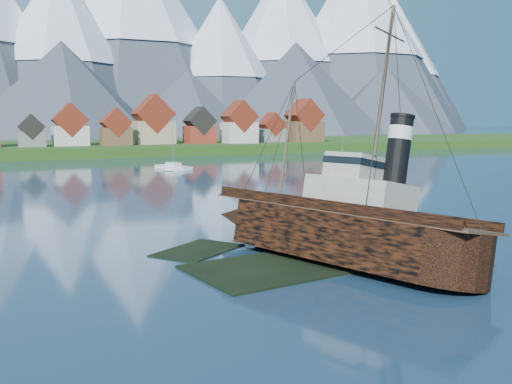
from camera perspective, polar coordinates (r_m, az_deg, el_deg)
name	(u,v)px	position (r m, az deg, el deg)	size (l,w,h in m)	color
ground	(319,255)	(49.97, 6.32, -6.30)	(1400.00, 1400.00, 0.00)	#1A3149
shoal	(323,252)	(52.73, 6.77, -5.97)	(31.71, 21.24, 1.14)	black
shore_bank	(71,152)	(213.35, -17.99, 3.83)	(600.00, 80.00, 3.20)	#224313
seawall	(88,159)	(175.74, -16.49, 3.21)	(600.00, 2.50, 2.00)	#3F3D38
mountains	(18,24)	(529.09, -22.68, 15.22)	(965.00, 340.00, 205.00)	#2D333D
tugboat_wreck	(329,226)	(48.49, 7.27, -3.35)	(6.49, 27.97, 22.17)	black
sailboat_d	(342,168)	(134.29, 8.58, 2.35)	(5.87, 8.16, 11.22)	white
sailboat_e	(173,168)	(135.82, -8.27, 2.42)	(6.56, 11.23, 12.74)	white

